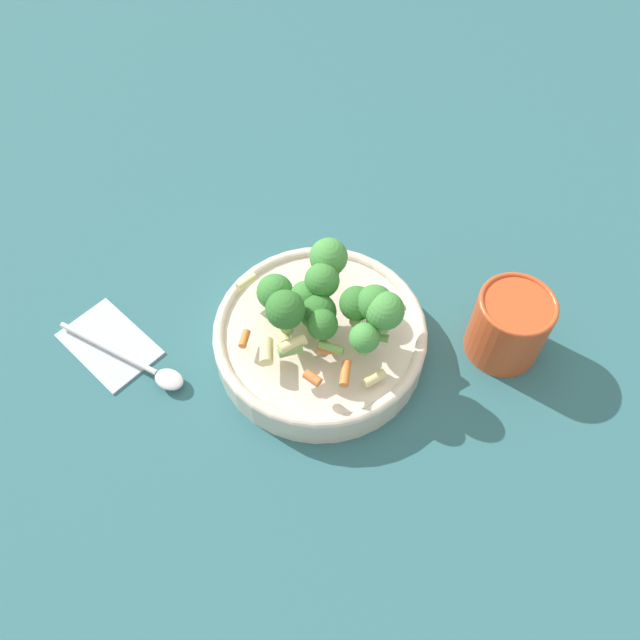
{
  "coord_description": "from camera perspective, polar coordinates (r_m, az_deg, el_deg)",
  "views": [
    {
      "loc": [
        -0.17,
        0.36,
        0.64
      ],
      "look_at": [
        0.0,
        0.0,
        0.06
      ],
      "focal_mm": 35.0,
      "sensor_mm": 36.0,
      "label": 1
    }
  ],
  "objects": [
    {
      "name": "bowl",
      "position": [
        0.73,
        0.0,
        -1.53
      ],
      "size": [
        0.25,
        0.25,
        0.05
      ],
      "color": "beige",
      "rests_on": "ground_plane"
    },
    {
      "name": "spoon",
      "position": [
        0.76,
        -15.92,
        -4.05
      ],
      "size": [
        0.18,
        0.03,
        0.01
      ],
      "rotation": [
        0.0,
        0.0,
        9.36
      ],
      "color": "silver",
      "rests_on": "napkin"
    },
    {
      "name": "napkin",
      "position": [
        0.8,
        -18.74,
        -2.04
      ],
      "size": [
        0.14,
        0.11,
        0.01
      ],
      "color": "#B2BCC6",
      "rests_on": "ground_plane"
    },
    {
      "name": "cup",
      "position": [
        0.75,
        16.92,
        -0.42
      ],
      "size": [
        0.09,
        0.09,
        0.09
      ],
      "color": "#CC4C23",
      "rests_on": "ground_plane"
    },
    {
      "name": "ground_plane",
      "position": [
        0.75,
        0.0,
        -2.55
      ],
      "size": [
        3.0,
        3.0,
        0.0
      ],
      "primitive_type": "plane",
      "color": "#2D6066"
    },
    {
      "name": "pasta_salad",
      "position": [
        0.67,
        0.61,
        1.66
      ],
      "size": [
        0.2,
        0.17,
        0.09
      ],
      "color": "#8CB766",
      "rests_on": "bowl"
    }
  ]
}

